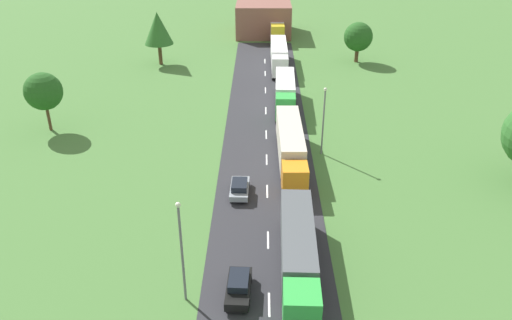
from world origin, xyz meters
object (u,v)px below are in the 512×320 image
car_fourth (240,188)px  truck_fifth (279,55)px  lamppost_third (324,118)px  tree_elm (358,37)px  truck_fourth (285,92)px  truck_sixth (277,27)px  truck_third (291,145)px  tree_pine (43,91)px  lamppost_second (182,248)px  car_third (239,286)px  distant_building (263,18)px  tree_oak (158,28)px  truck_second (298,253)px

car_fourth → truck_fifth: bearing=82.9°
lamppost_third → tree_elm: (9.29, 33.81, -0.12)m
truck_fourth → truck_sixth: truck_fourth is taller
truck_third → tree_pine: (-28.68, 8.30, 2.76)m
truck_fourth → lamppost_second: bearing=-103.2°
truck_sixth → tree_pine: (-28.52, -43.31, 2.82)m
truck_third → car_third: truck_third is taller
truck_sixth → distant_building: 4.28m
tree_oak → tree_pine: (-8.90, -26.18, -0.98)m
truck_sixth → lamppost_second: (-8.33, -72.17, 2.46)m
car_third → distant_building: 75.13m
truck_fourth → lamppost_third: (3.53, -13.59, 2.18)m
truck_fourth → lamppost_second: (-8.54, -36.48, 2.44)m
tree_pine → distant_building: bearing=60.9°
truck_fifth → distant_building: 22.26m
truck_fourth → lamppost_third: bearing=-75.4°
truck_second → tree_pine: 38.68m
lamppost_second → tree_pine: (-20.19, 28.86, 0.36)m
lamppost_third → distant_building: (-6.29, 52.59, -1.25)m
truck_fifth → tree_oak: 19.96m
lamppost_third → tree_oak: (-23.36, 32.15, 1.60)m
truck_fourth → tree_pine: bearing=-165.2°
lamppost_third → tree_elm: size_ratio=1.17×
tree_elm → distant_building: tree_elm is taller
truck_third → distant_building: (-2.71, 54.92, 0.89)m
lamppost_third → truck_second: bearing=-100.9°
car_fourth → lamppost_second: bearing=-103.3°
lamppost_second → distant_building: 75.72m
truck_sixth → truck_fourth: bearing=-89.7°
truck_sixth → distant_building: (-2.55, 3.30, 0.95)m
truck_second → lamppost_third: size_ratio=1.76×
car_third → lamppost_second: size_ratio=0.50×
truck_fifth → tree_pine: (-28.42, -24.51, 2.81)m
truck_third → truck_fourth: 15.92m
truck_third → lamppost_second: size_ratio=1.77×
truck_fifth → car_fourth: 39.53m
truck_third → distant_building: size_ratio=1.20×
truck_second → truck_sixth: 69.43m
tree_pine → truck_fifth: bearing=40.8°
lamppost_second → lamppost_third: lamppost_second is taller
tree_oak → car_fourth: bearing=-70.3°
truck_fifth → truck_third: bearing=-89.5°
truck_second → truck_third: 17.82m
truck_second → lamppost_third: bearing=79.1°
lamppost_second → truck_sixth: bearing=83.4°
truck_third → car_fourth: truck_third is taller
car_fourth → lamppost_third: 12.83m
lamppost_third → lamppost_second: bearing=-117.8°
car_third → car_fourth: bearing=91.9°
truck_sixth → lamppost_third: bearing=-85.7°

